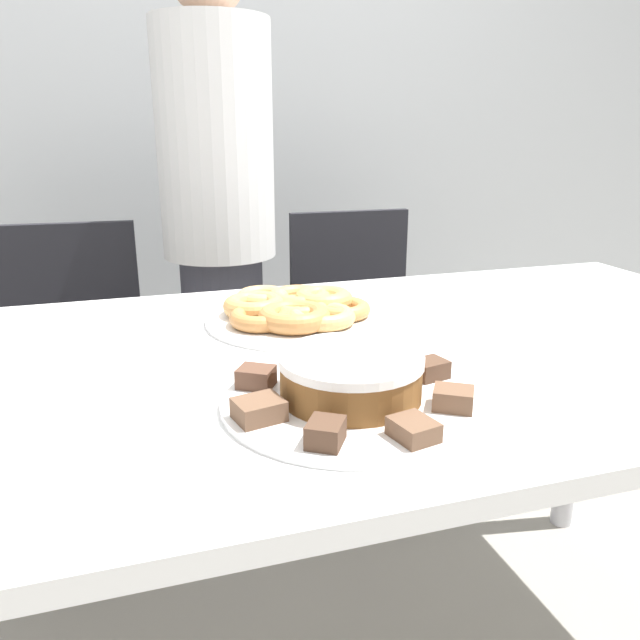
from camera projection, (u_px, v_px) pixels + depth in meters
wall_back at (190, 78)px, 2.28m from camera, size 8.00×0.05×2.60m
table at (313, 399)px, 1.05m from camera, size 1.90×0.90×0.78m
person_standing at (219, 231)px, 1.75m from camera, size 0.31×0.31×1.60m
office_chair_left at (73, 395)px, 1.76m from camera, size 0.46×0.46×0.87m
office_chair_right at (362, 361)px, 2.01m from camera, size 0.45×0.45×0.87m
plate_cake at (351, 400)px, 0.83m from camera, size 0.35×0.35×0.01m
plate_donuts at (299, 319)px, 1.19m from camera, size 0.35×0.35×0.01m
frosted_cake at (351, 376)px, 0.82m from camera, size 0.19×0.19×0.06m
lamington_0 at (256, 377)px, 0.86m from camera, size 0.06×0.06×0.03m
lamington_1 at (259, 410)px, 0.76m from camera, size 0.07×0.06×0.03m
lamington_2 at (325, 433)px, 0.70m from camera, size 0.06×0.06×0.03m
lamington_3 at (414, 429)px, 0.72m from camera, size 0.05×0.06×0.02m
lamington_4 at (453, 398)px, 0.80m from camera, size 0.07×0.06×0.03m
lamington_5 at (429, 369)px, 0.89m from camera, size 0.05×0.05×0.03m
lamington_6 at (369, 354)px, 0.95m from camera, size 0.07×0.07×0.03m
lamington_7 at (303, 357)px, 0.94m from camera, size 0.05×0.05×0.03m
donut_0 at (298, 308)px, 1.18m from camera, size 0.12×0.12×0.03m
donut_1 at (299, 299)px, 1.23m from camera, size 0.13×0.13×0.04m
donut_2 at (262, 298)px, 1.25m from camera, size 0.11×0.11×0.03m
donut_3 at (255, 306)px, 1.19m from camera, size 0.12×0.12×0.04m
donut_4 at (261, 318)px, 1.12m from camera, size 0.12×0.12×0.03m
donut_5 at (297, 317)px, 1.12m from camera, size 0.13×0.13×0.04m
donut_6 at (322, 316)px, 1.13m from camera, size 0.12×0.12×0.03m
donut_7 at (340, 309)px, 1.18m from camera, size 0.11×0.11×0.03m
donut_8 at (323, 300)px, 1.22m from camera, size 0.12×0.12×0.04m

